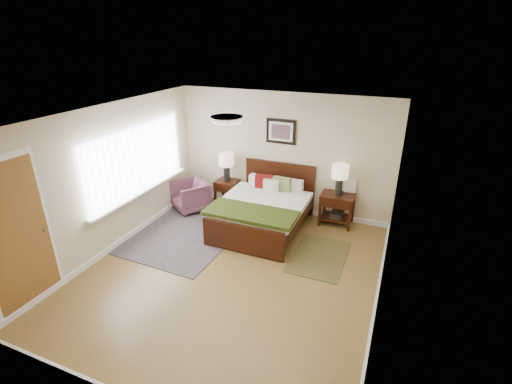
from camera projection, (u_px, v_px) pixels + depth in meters
floor at (231, 271)px, 5.96m from camera, size 5.00×5.00×0.00m
back_wall at (283, 154)px, 7.59m from camera, size 4.50×0.04×2.50m
front_wall at (107, 308)px, 3.35m from camera, size 4.50×0.04×2.50m
left_wall at (110, 180)px, 6.26m from camera, size 0.04×5.00×2.50m
right_wall at (389, 229)px, 4.68m from camera, size 0.04×5.00×2.50m
ceiling at (227, 116)px, 4.97m from camera, size 4.50×5.00×0.02m
window at (138, 161)px, 6.78m from camera, size 0.11×2.72×1.32m
door at (17, 238)px, 4.83m from camera, size 0.06×1.00×2.18m
ceil_fixture at (227, 119)px, 4.99m from camera, size 0.44×0.44×0.08m
bed at (263, 206)px, 7.09m from camera, size 1.63×1.96×1.06m
wall_art at (281, 132)px, 7.40m from camera, size 0.62×0.05×0.50m
nightstand_left at (227, 186)px, 8.11m from camera, size 0.47×0.43×0.56m
nightstand_right at (337, 206)px, 7.29m from camera, size 0.64×0.48×0.63m
lamp_left at (226, 162)px, 7.92m from camera, size 0.32×0.32×0.61m
lamp_right at (340, 174)px, 7.04m from camera, size 0.32×0.32×0.61m
armchair at (191, 196)px, 7.94m from camera, size 0.96×0.97×0.64m
rug_persian at (190, 229)px, 7.23m from camera, size 1.98×2.74×0.01m
rug_navy at (319, 256)px, 6.35m from camera, size 0.89×1.33×0.01m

